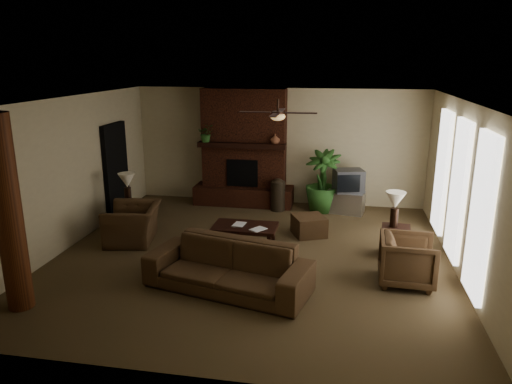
% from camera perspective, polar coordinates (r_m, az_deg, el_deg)
% --- Properties ---
extents(room_shell, '(7.00, 7.00, 7.00)m').
position_cam_1_polar(room_shell, '(8.36, -0.48, 1.26)').
color(room_shell, brown).
rests_on(room_shell, ground).
extents(fireplace, '(2.40, 0.70, 2.80)m').
position_cam_1_polar(fireplace, '(11.65, -1.43, 4.12)').
color(fireplace, '#4A2113').
rests_on(fireplace, ground).
extents(windows, '(0.08, 3.65, 2.35)m').
position_cam_1_polar(windows, '(8.65, 22.86, 0.16)').
color(windows, white).
rests_on(windows, ground).
extents(log_column, '(0.36, 0.36, 2.80)m').
position_cam_1_polar(log_column, '(7.41, -27.30, -2.41)').
color(log_column, '#5E2F17').
rests_on(log_column, ground).
extents(doorway, '(0.10, 1.00, 2.10)m').
position_cam_1_polar(doorway, '(11.20, -16.29, 2.48)').
color(doorway, black).
rests_on(doorway, ground).
extents(ceiling_fan, '(1.35, 1.35, 0.37)m').
position_cam_1_polar(ceiling_fan, '(8.38, 2.60, 9.14)').
color(ceiling_fan, black).
rests_on(ceiling_fan, ceiling).
extents(sofa, '(2.64, 1.32, 0.99)m').
position_cam_1_polar(sofa, '(7.44, -3.36, -7.98)').
color(sofa, '#4D3621').
rests_on(sofa, ground).
extents(armchair_left, '(0.91, 1.22, 0.97)m').
position_cam_1_polar(armchair_left, '(9.65, -14.43, -2.95)').
color(armchair_left, '#4D3621').
rests_on(armchair_left, ground).
extents(armchair_right, '(0.82, 0.87, 0.86)m').
position_cam_1_polar(armchair_right, '(8.00, 17.58, -7.50)').
color(armchair_right, '#4D3621').
rests_on(armchair_right, ground).
extents(coffee_table, '(1.20, 0.70, 0.43)m').
position_cam_1_polar(coffee_table, '(9.08, -1.32, -4.35)').
color(coffee_table, black).
rests_on(coffee_table, ground).
extents(ottoman, '(0.79, 0.79, 0.40)m').
position_cam_1_polar(ottoman, '(9.80, 6.31, -3.99)').
color(ottoman, '#4D3621').
rests_on(ottoman, ground).
extents(tv_stand, '(0.93, 0.65, 0.50)m').
position_cam_1_polar(tv_stand, '(11.34, 10.55, -1.17)').
color(tv_stand, '#BBBBBD').
rests_on(tv_stand, ground).
extents(tv, '(0.76, 0.67, 0.52)m').
position_cam_1_polar(tv, '(11.21, 10.92, 1.31)').
color(tv, '#3D3D40').
rests_on(tv, tv_stand).
extents(floor_vase, '(0.34, 0.34, 0.77)m').
position_cam_1_polar(floor_vase, '(11.27, 2.61, -0.07)').
color(floor_vase, black).
rests_on(floor_vase, ground).
extents(floor_plant, '(1.12, 1.59, 0.81)m').
position_cam_1_polar(floor_plant, '(11.32, 7.84, -0.27)').
color(floor_plant, '#2E5C25').
rests_on(floor_plant, ground).
extents(side_table_left, '(0.57, 0.57, 0.55)m').
position_cam_1_polar(side_table_left, '(10.45, -14.58, -2.73)').
color(side_table_left, black).
rests_on(side_table_left, ground).
extents(lamp_left, '(0.44, 0.44, 0.65)m').
position_cam_1_polar(lamp_left, '(10.24, -15.07, 1.09)').
color(lamp_left, black).
rests_on(lamp_left, side_table_left).
extents(side_table_right, '(0.54, 0.54, 0.55)m').
position_cam_1_polar(side_table_right, '(9.07, 16.18, -5.69)').
color(side_table_right, black).
rests_on(side_table_right, ground).
extents(lamp_right, '(0.43, 0.43, 0.65)m').
position_cam_1_polar(lamp_right, '(8.86, 16.21, -1.23)').
color(lamp_right, black).
rests_on(lamp_right, side_table_right).
extents(mantel_plant, '(0.50, 0.52, 0.33)m').
position_cam_1_polar(mantel_plant, '(11.45, -5.93, 6.74)').
color(mantel_plant, '#2E5C25').
rests_on(mantel_plant, fireplace).
extents(mantel_vase, '(0.22, 0.23, 0.22)m').
position_cam_1_polar(mantel_vase, '(11.16, 2.29, 6.29)').
color(mantel_vase, brown).
rests_on(mantel_vase, fireplace).
extents(book_a, '(0.22, 0.05, 0.29)m').
position_cam_1_polar(book_a, '(9.07, -2.67, -3.03)').
color(book_a, '#999999').
rests_on(book_a, coffee_table).
extents(book_b, '(0.19, 0.14, 0.29)m').
position_cam_1_polar(book_b, '(8.86, -0.23, -3.48)').
color(book_b, '#999999').
rests_on(book_b, coffee_table).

